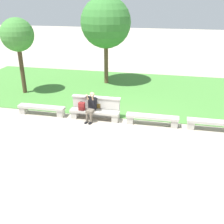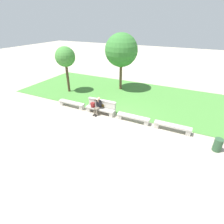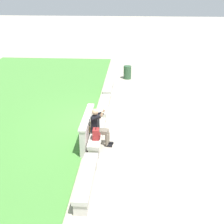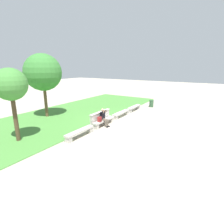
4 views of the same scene
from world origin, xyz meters
name	(u,v)px [view 2 (image 2 of 4)]	position (x,y,z in m)	size (l,w,h in m)	color
ground_plane	(116,117)	(0.00, 0.00, 0.00)	(80.00, 80.00, 0.00)	#A89E8C
grass_strip	(136,96)	(0.00, 4.38, 0.01)	(22.23, 8.00, 0.03)	#478438
bench_main	(72,104)	(-3.96, 0.00, 0.31)	(2.31, 0.40, 0.45)	#B7B2A8
bench_near	(100,110)	(-1.32, 0.00, 0.31)	(2.31, 0.40, 0.45)	#B7B2A8
bench_mid	(133,118)	(1.32, 0.00, 0.31)	(2.31, 0.40, 0.45)	#B7B2A8
bench_far	(172,127)	(3.96, 0.00, 0.31)	(2.31, 0.40, 0.45)	#B7B2A8
backrest_wall_with_plaque	(102,106)	(-1.32, 0.34, 0.52)	(2.29, 0.24, 1.01)	#B7B2A8
person_photographer	(98,105)	(-1.44, -0.08, 0.74)	(0.51, 0.76, 1.32)	black
backpack	(93,105)	(-1.91, -0.05, 0.63)	(0.28, 0.24, 0.43)	maroon
tree_behind_wall	(65,57)	(-6.36, 2.71, 3.30)	(1.81, 1.81, 4.26)	#4C3826
tree_left_background	(121,50)	(-2.07, 5.58, 3.81)	(3.06, 3.06, 5.35)	brown
trash_bin	(218,145)	(6.45, -0.90, 0.38)	(0.44, 0.44, 0.75)	#2D5133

